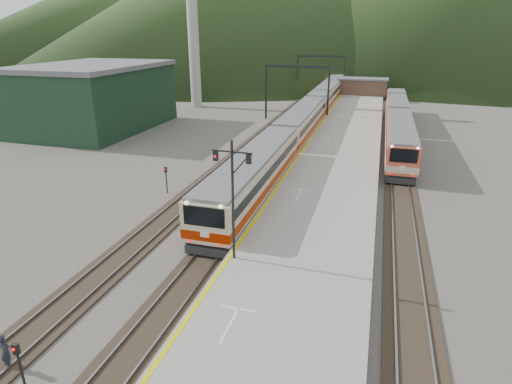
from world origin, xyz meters
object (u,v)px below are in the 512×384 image
(main_train, at_px, (315,107))
(signal_mast, at_px, (233,189))
(worker, at_px, (5,351))
(second_train, at_px, (398,122))

(main_train, distance_m, signal_mast, 43.32)
(worker, bearing_deg, second_train, -76.81)
(second_train, bearing_deg, signal_mast, -104.49)
(main_train, xyz_separation_m, second_train, (11.50, -6.85, -0.18))
(second_train, distance_m, worker, 48.35)
(main_train, relative_size, second_train, 2.23)
(main_train, distance_m, worker, 52.68)
(main_train, bearing_deg, second_train, -30.79)
(main_train, bearing_deg, worker, -94.85)
(main_train, relative_size, worker, 52.94)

